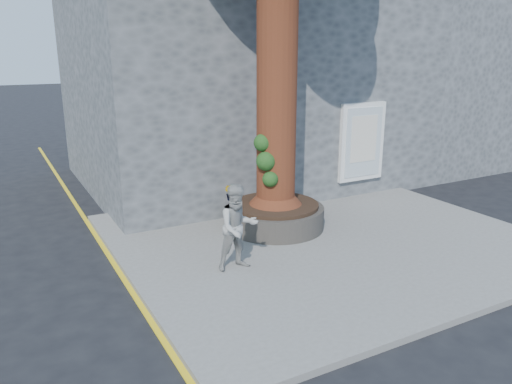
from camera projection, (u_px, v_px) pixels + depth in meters
name	position (u px, v px, depth m)	size (l,w,h in m)	color
ground	(292.00, 270.00, 9.92)	(120.00, 120.00, 0.00)	black
pavement	(324.00, 238.00, 11.44)	(9.00, 8.00, 0.12)	slate
yellow_line	(126.00, 283.00, 9.37)	(0.10, 30.00, 0.01)	yellow
stone_shop	(240.00, 83.00, 16.27)	(10.30, 8.30, 6.30)	#4A4D4F
neighbour_shop	(418.00, 81.00, 19.98)	(6.00, 8.00, 6.00)	#4A4D4F
planter	(275.00, 216.00, 11.86)	(2.30, 2.30, 0.60)	black
man	(229.00, 185.00, 12.66)	(0.57, 0.37, 1.55)	#131E36
woman	(238.00, 227.00, 9.51)	(0.82, 0.64, 1.68)	#9B9A95
shopping_bag	(241.00, 209.00, 12.85)	(0.20, 0.12, 0.28)	white
plant_a	(233.00, 192.00, 12.13)	(0.18, 0.12, 0.34)	gray
plant_b	(229.00, 193.00, 11.99)	(0.19, 0.19, 0.35)	gray
plant_c	(287.00, 184.00, 12.84)	(0.19, 0.19, 0.34)	gray
plant_d	(287.00, 184.00, 12.85)	(0.27, 0.24, 0.30)	gray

